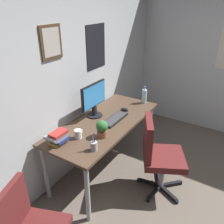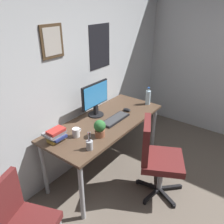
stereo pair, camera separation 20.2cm
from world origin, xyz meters
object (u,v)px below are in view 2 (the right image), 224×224
(monitor, at_px, (95,98))
(pen_cup, at_px, (89,145))
(side_chair, at_px, (19,222))
(potted_plant, at_px, (100,128))
(computer_mouse, at_px, (127,110))
(keyboard, at_px, (115,119))
(water_bottle, at_px, (148,97))
(coffee_mug_near, at_px, (76,132))
(office_chair, at_px, (156,155))
(book_stack_left, at_px, (56,134))

(monitor, relative_size, pen_cup, 2.30)
(side_chair, distance_m, potted_plant, 1.13)
(computer_mouse, relative_size, pen_cup, 0.55)
(keyboard, height_order, computer_mouse, computer_mouse)
(water_bottle, height_order, coffee_mug_near, water_bottle)
(pen_cup, bearing_deg, potted_plant, 16.23)
(side_chair, relative_size, water_bottle, 3.47)
(keyboard, bearing_deg, computer_mouse, 4.59)
(office_chair, bearing_deg, computer_mouse, 60.69)
(water_bottle, relative_size, potted_plant, 1.29)
(monitor, distance_m, book_stack_left, 0.73)
(computer_mouse, relative_size, water_bottle, 0.44)
(office_chair, xyz_separation_m, water_bottle, (0.73, 0.53, 0.33))
(computer_mouse, height_order, book_stack_left, book_stack_left)
(computer_mouse, xyz_separation_m, water_bottle, (0.37, -0.11, 0.09))
(water_bottle, height_order, pen_cup, water_bottle)
(office_chair, distance_m, coffee_mug_near, 0.93)
(coffee_mug_near, bearing_deg, potted_plant, -52.18)
(keyboard, height_order, pen_cup, pen_cup)
(coffee_mug_near, bearing_deg, water_bottle, -9.51)
(office_chair, xyz_separation_m, coffee_mug_near, (-0.50, 0.73, 0.28))
(book_stack_left, bearing_deg, computer_mouse, -11.32)
(computer_mouse, bearing_deg, side_chair, -175.37)
(monitor, bearing_deg, water_bottle, -27.53)
(office_chair, relative_size, potted_plant, 4.87)
(monitor, relative_size, water_bottle, 1.82)
(side_chair, bearing_deg, monitor, 15.64)
(pen_cup, bearing_deg, coffee_mug_near, 71.68)
(office_chair, relative_size, monitor, 2.07)
(monitor, height_order, potted_plant, monitor)
(water_bottle, bearing_deg, pen_cup, -176.95)
(computer_mouse, bearing_deg, water_bottle, -16.74)
(monitor, height_order, pen_cup, monitor)
(potted_plant, relative_size, pen_cup, 0.98)
(keyboard, height_order, book_stack_left, book_stack_left)
(keyboard, relative_size, coffee_mug_near, 3.62)
(computer_mouse, bearing_deg, monitor, 142.74)
(side_chair, height_order, coffee_mug_near, side_chair)
(office_chair, height_order, side_chair, office_chair)
(office_chair, bearing_deg, keyboard, 84.67)
(side_chair, xyz_separation_m, keyboard, (1.48, 0.12, 0.27))
(office_chair, relative_size, book_stack_left, 4.41)
(office_chair, bearing_deg, water_bottle, 35.91)
(pen_cup, height_order, book_stack_left, pen_cup)
(coffee_mug_near, xyz_separation_m, potted_plant, (0.16, -0.20, 0.05))
(monitor, xyz_separation_m, pen_cup, (-0.61, -0.44, -0.19))
(water_bottle, bearing_deg, side_chair, -179.12)
(pen_cup, bearing_deg, monitor, 35.70)
(water_bottle, height_order, book_stack_left, water_bottle)
(office_chair, relative_size, water_bottle, 3.76)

